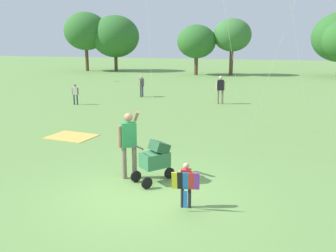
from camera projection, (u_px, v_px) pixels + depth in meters
name	position (u px, v px, depth m)	size (l,w,h in m)	color
ground_plane	(144.00, 195.00, 8.28)	(120.00, 120.00, 0.00)	#668E47
treeline_distant	(210.00, 36.00, 36.98)	(30.68, 6.75, 6.28)	brown
child_with_butterfly_kite	(186.00, 182.00, 7.53)	(0.57, 0.38, 0.96)	#232328
person_adult_flyer	(129.00, 139.00, 9.11)	(0.51, 0.65, 1.72)	#7F705B
stroller	(156.00, 158.00, 8.94)	(0.92, 1.03, 1.03)	black
person_sitting_far	(75.00, 93.00, 19.71)	(0.34, 0.20, 1.09)	#33384C
person_couple_left	(142.00, 84.00, 22.36)	(0.23, 0.41, 1.29)	#33384C
person_kid_running	(220.00, 87.00, 19.88)	(0.47, 0.27, 1.50)	#7F705B
picnic_blanket	(72.00, 136.00, 13.29)	(1.58, 1.24, 0.02)	gold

